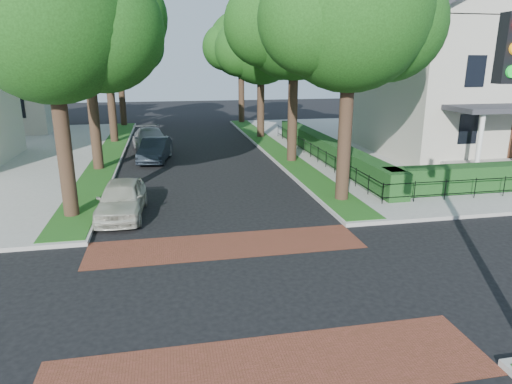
% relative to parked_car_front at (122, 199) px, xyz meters
% --- Properties ---
extents(ground, '(120.00, 120.00, 0.00)m').
position_rel_parked_car_front_xyz_m(ground, '(3.60, -6.92, -0.72)').
color(ground, black).
rests_on(ground, ground).
extents(sidewalk_ne, '(30.00, 30.00, 0.15)m').
position_rel_parked_car_front_xyz_m(sidewalk_ne, '(23.10, 12.08, -0.64)').
color(sidewalk_ne, gray).
rests_on(sidewalk_ne, ground).
extents(crosswalk_far, '(9.00, 2.20, 0.01)m').
position_rel_parked_car_front_xyz_m(crosswalk_far, '(3.60, -3.72, -0.71)').
color(crosswalk_far, brown).
rests_on(crosswalk_far, ground).
extents(crosswalk_near, '(9.00, 2.20, 0.01)m').
position_rel_parked_car_front_xyz_m(crosswalk_near, '(3.60, -10.12, -0.71)').
color(crosswalk_near, brown).
rests_on(crosswalk_near, ground).
extents(grass_strip_ne, '(1.60, 29.80, 0.02)m').
position_rel_parked_car_front_xyz_m(grass_strip_ne, '(9.00, 12.18, -0.56)').
color(grass_strip_ne, '#184714').
rests_on(grass_strip_ne, sidewalk_ne).
extents(grass_strip_nw, '(1.60, 29.80, 0.02)m').
position_rel_parked_car_front_xyz_m(grass_strip_nw, '(-1.80, 12.18, -0.56)').
color(grass_strip_nw, '#184714').
rests_on(grass_strip_nw, sidewalk_nw).
extents(tree_right_near, '(7.75, 6.67, 10.66)m').
position_rel_parked_car_front_xyz_m(tree_right_near, '(9.20, 0.31, 6.91)').
color(tree_right_near, black).
rests_on(tree_right_near, sidewalk_ne).
extents(tree_right_mid, '(8.25, 7.09, 11.22)m').
position_rel_parked_car_front_xyz_m(tree_right_mid, '(9.21, 8.33, 7.27)').
color(tree_right_mid, black).
rests_on(tree_right_mid, sidewalk_ne).
extents(tree_right_far, '(7.25, 6.23, 9.74)m').
position_rel_parked_car_front_xyz_m(tree_right_far, '(9.20, 17.30, 6.19)').
color(tree_right_far, black).
rests_on(tree_right_far, sidewalk_ne).
extents(tree_right_back, '(7.50, 6.45, 10.20)m').
position_rel_parked_car_front_xyz_m(tree_right_back, '(9.20, 26.31, 6.55)').
color(tree_right_back, black).
rests_on(tree_right_back, sidewalk_ne).
extents(tree_left_near, '(7.50, 6.45, 10.20)m').
position_rel_parked_car_front_xyz_m(tree_left_near, '(-1.80, 0.31, 6.55)').
color(tree_left_near, black).
rests_on(tree_left_near, sidewalk_nw).
extents(tree_left_mid, '(8.00, 6.88, 11.48)m').
position_rel_parked_car_front_xyz_m(tree_left_mid, '(-1.79, 8.32, 7.63)').
color(tree_left_mid, black).
rests_on(tree_left_mid, sidewalk_nw).
extents(tree_left_far, '(7.00, 6.02, 9.86)m').
position_rel_parked_car_front_xyz_m(tree_left_far, '(-1.80, 17.29, 6.40)').
color(tree_left_far, black).
rests_on(tree_left_far, sidewalk_nw).
extents(tree_left_back, '(7.75, 6.66, 10.44)m').
position_rel_parked_car_front_xyz_m(tree_left_back, '(-1.80, 26.31, 6.69)').
color(tree_left_back, black).
rests_on(tree_left_back, sidewalk_nw).
extents(hedge_main_road, '(1.00, 18.00, 1.20)m').
position_rel_parked_car_front_xyz_m(hedge_main_road, '(11.30, 8.08, 0.03)').
color(hedge_main_road, '#143A16').
rests_on(hedge_main_road, sidewalk_ne).
extents(fence_main_road, '(0.06, 18.00, 0.90)m').
position_rel_parked_car_front_xyz_m(fence_main_road, '(10.50, 8.08, -0.12)').
color(fence_main_road, black).
rests_on(fence_main_road, sidewalk_ne).
extents(house_victorian, '(13.00, 13.05, 12.48)m').
position_rel_parked_car_front_xyz_m(house_victorian, '(21.11, 8.99, 5.30)').
color(house_victorian, '#B7B5A4').
rests_on(house_victorian, sidewalk_ne).
extents(parked_car_front, '(1.90, 4.28, 1.43)m').
position_rel_parked_car_front_xyz_m(parked_car_front, '(0.00, 0.00, 0.00)').
color(parked_car_front, '#B8B8A6').
rests_on(parked_car_front, ground).
extents(parked_car_middle, '(2.15, 4.41, 1.39)m').
position_rel_parked_car_front_xyz_m(parked_car_middle, '(1.13, 10.18, -0.02)').
color(parked_car_middle, '#202831').
rests_on(parked_car_middle, ground).
extents(parked_car_rear, '(2.83, 5.54, 1.54)m').
position_rel_parked_car_front_xyz_m(parked_car_rear, '(0.82, 13.19, 0.05)').
color(parked_car_rear, gray).
rests_on(parked_car_rear, ground).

